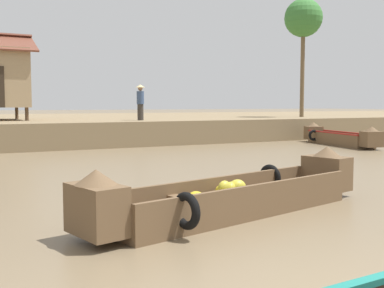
# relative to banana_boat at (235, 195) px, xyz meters

# --- Properties ---
(ground_plane) EXTENTS (300.00, 300.00, 0.00)m
(ground_plane) POSITION_rel_banana_boat_xyz_m (-0.99, 5.90, -0.33)
(ground_plane) COLOR #726047
(riverbank_strip) EXTENTS (160.00, 20.00, 1.09)m
(riverbank_strip) POSITION_rel_banana_boat_xyz_m (-0.99, 22.42, 0.22)
(riverbank_strip) COLOR #7F6B4C
(riverbank_strip) RESTS_ON ground
(banana_boat) EXTENTS (5.79, 2.42, 0.98)m
(banana_boat) POSITION_rel_banana_boat_xyz_m (0.00, 0.00, 0.00)
(banana_boat) COLOR brown
(banana_boat) RESTS_ON ground
(fishing_skiff_distant) EXTENTS (1.85, 5.20, 0.95)m
(fishing_skiff_distant) POSITION_rel_banana_boat_xyz_m (11.54, 9.24, 0.01)
(fishing_skiff_distant) COLOR brown
(fishing_skiff_distant) RESTS_ON ground
(palm_tree_mid) EXTENTS (2.20, 2.20, 6.85)m
(palm_tree_mid) POSITION_rel_banana_boat_xyz_m (14.64, 15.43, 6.43)
(palm_tree_mid) COLOR brown
(palm_tree_mid) RESTS_ON riverbank_strip
(vendor_person) EXTENTS (0.44, 0.44, 1.66)m
(vendor_person) POSITION_rel_banana_boat_xyz_m (3.99, 14.24, 1.69)
(vendor_person) COLOR #332D28
(vendor_person) RESTS_ON riverbank_strip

